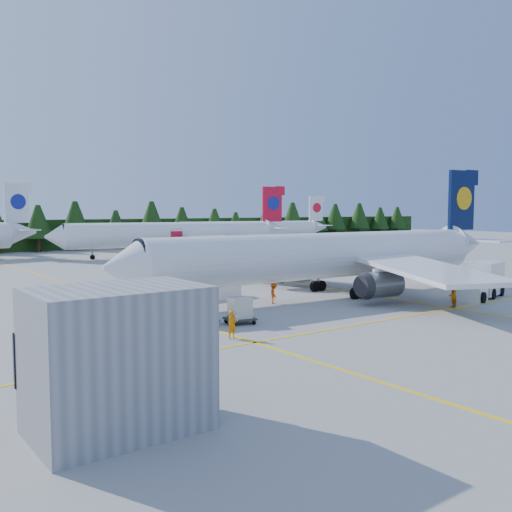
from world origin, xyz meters
TOP-DOWN VIEW (x-y plane):
  - ground at (0.00, 0.00)m, footprint 320.00×320.00m
  - taxi_stripe_a at (-14.00, 20.00)m, footprint 0.25×120.00m
  - taxi_stripe_b at (6.00, 20.00)m, footprint 0.25×120.00m
  - taxi_stripe_cross at (0.00, -6.00)m, footprint 80.00×0.25m
  - treeline_hedge at (0.00, 82.00)m, footprint 220.00×4.00m
  - terminal_building at (-26.00, -14.00)m, footprint 6.00×4.00m
  - airliner_navy at (1.43, 5.04)m, footprint 41.99×34.48m
  - airliner_red at (11.87, 53.51)m, footprint 41.71×34.05m
  - airliner_far_right at (40.90, 72.22)m, footprint 38.25×10.84m
  - airstairs at (-6.66, 10.33)m, footprint 4.35×5.90m
  - service_truck at (12.52, -4.13)m, footprint 6.96×3.92m
  - uld_pair at (-12.66, -0.31)m, footprint 4.71×3.09m
  - crew_a at (-14.50, -4.32)m, footprint 0.69×0.49m
  - crew_b at (6.44, -5.49)m, footprint 1.02×0.85m
  - crew_c at (-4.22, 4.54)m, footprint 0.74×0.85m

SIDE VIEW (x-z plane):
  - ground at x=0.00m, z-range 0.00..0.00m
  - taxi_stripe_a at x=-14.00m, z-range 0.00..0.01m
  - taxi_stripe_b at x=6.00m, z-range 0.00..0.01m
  - taxi_stripe_cross at x=0.00m, z-range 0.00..0.01m
  - airstairs at x=-6.66m, z-range -1.10..2.80m
  - crew_c at x=-4.22m, z-range 0.00..1.72m
  - crew_a at x=-14.50m, z-range 0.00..1.78m
  - crew_b at x=6.44m, z-range 0.00..1.87m
  - uld_pair at x=-12.66m, z-range 0.27..1.82m
  - service_truck at x=12.52m, z-range -0.02..3.16m
  - terminal_building at x=-26.00m, z-range 0.00..5.20m
  - treeline_hedge at x=0.00m, z-range 0.00..6.00m
  - airliner_far_right at x=40.90m, z-range -2.10..9.14m
  - airliner_red at x=11.87m, z-range -2.43..9.77m
  - airliner_navy at x=1.43m, z-range -2.43..9.77m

